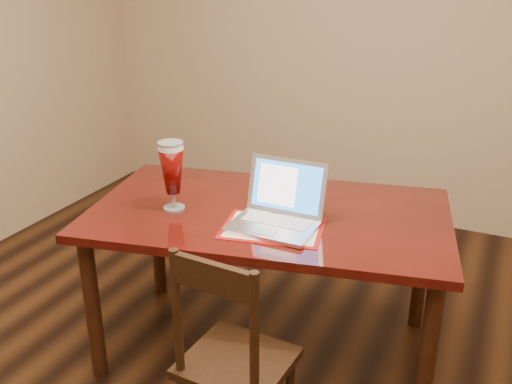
% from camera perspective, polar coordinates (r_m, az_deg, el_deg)
% --- Properties ---
extents(dining_table, '(1.78, 1.22, 1.09)m').
position_cam_1_polar(dining_table, '(2.65, 0.92, -3.41)').
color(dining_table, '#4E0C0A').
rests_on(dining_table, ground).
extents(dining_chair, '(0.42, 0.40, 0.92)m').
position_cam_1_polar(dining_chair, '(2.24, -2.34, -16.52)').
color(dining_chair, black).
rests_on(dining_chair, ground).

